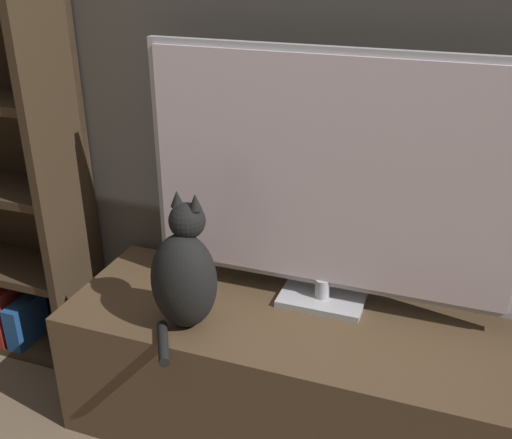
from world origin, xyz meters
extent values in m
cube|color=brown|center=(0.00, 0.94, 0.21)|extent=(1.31, 0.48, 0.42)
cube|color=#B7B7BC|center=(0.07, 1.05, 0.43)|extent=(0.25, 0.15, 0.02)
cylinder|color=#B7B7BC|center=(0.07, 1.05, 0.47)|extent=(0.04, 0.04, 0.06)
cube|color=#B7B7BC|center=(0.07, 1.06, 0.82)|extent=(1.05, 0.02, 0.69)
cube|color=silver|center=(0.07, 1.05, 0.82)|extent=(1.02, 0.01, 0.65)
ellipsoid|color=black|center=(-0.26, 0.81, 0.56)|extent=(0.20, 0.18, 0.28)
ellipsoid|color=olive|center=(-0.26, 0.87, 0.54)|extent=(0.11, 0.06, 0.16)
sphere|color=black|center=(-0.26, 0.85, 0.73)|extent=(0.11, 0.11, 0.10)
cone|color=black|center=(-0.29, 0.85, 0.79)|extent=(0.04, 0.04, 0.04)
cone|color=black|center=(-0.23, 0.84, 0.79)|extent=(0.04, 0.04, 0.04)
cylinder|color=black|center=(-0.27, 0.69, 0.43)|extent=(0.11, 0.16, 0.03)
cube|color=#3D2D1E|center=(-0.81, 1.05, 0.79)|extent=(0.03, 0.28, 1.58)
cube|color=maroon|center=(-1.11, 1.01, 0.14)|extent=(0.06, 0.16, 0.21)
cube|color=navy|center=(-1.03, 1.01, 0.12)|extent=(0.06, 0.17, 0.17)
camera|label=1|loc=(0.40, -0.45, 1.41)|focal=42.00mm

